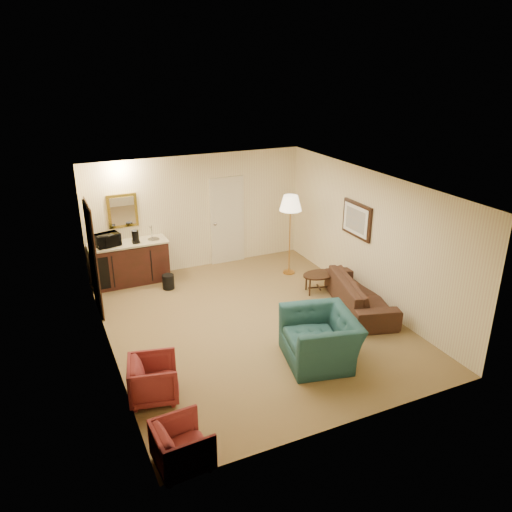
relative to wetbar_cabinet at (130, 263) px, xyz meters
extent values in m
plane|color=olive|center=(1.65, -2.72, -0.46)|extent=(6.00, 6.00, 0.00)
cube|color=#F6ECB8|center=(1.65, 0.28, 0.84)|extent=(5.00, 0.02, 2.60)
cube|color=#F6ECB8|center=(-0.85, -2.72, 0.84)|extent=(0.02, 6.00, 2.60)
cube|color=#F6ECB8|center=(4.15, -2.72, 0.84)|extent=(0.02, 6.00, 2.60)
cube|color=white|center=(1.65, -2.72, 2.14)|extent=(5.00, 6.00, 0.02)
cube|color=beige|center=(2.35, 0.25, 0.56)|extent=(0.82, 0.06, 2.05)
cube|color=black|center=(-0.82, -1.02, 0.59)|extent=(0.06, 0.98, 2.10)
cube|color=gold|center=(0.00, 0.25, 1.09)|extent=(0.62, 0.04, 0.72)
cube|color=black|center=(4.11, -2.32, 1.09)|extent=(0.06, 0.90, 0.70)
cube|color=#371411|center=(0.00, 0.00, 0.00)|extent=(1.64, 0.58, 0.92)
imported|color=black|center=(3.80, -3.04, -0.05)|extent=(1.16, 2.18, 0.82)
imported|color=#1B4542|center=(2.15, -4.26, 0.07)|extent=(1.03, 1.36, 1.06)
imported|color=maroon|center=(-0.50, -4.12, -0.11)|extent=(0.76, 0.79, 0.69)
imported|color=maroon|center=(-0.50, -5.52, -0.14)|extent=(0.63, 0.66, 0.65)
cube|color=black|center=(3.45, -2.10, -0.25)|extent=(0.82, 0.66, 0.41)
cube|color=#C08840|center=(3.35, -0.97, 0.45)|extent=(0.63, 0.63, 1.82)
cylinder|color=black|center=(0.65, -0.64, -0.30)|extent=(0.27, 0.27, 0.31)
imported|color=black|center=(-0.41, -0.03, 0.62)|extent=(0.53, 0.38, 0.33)
cylinder|color=black|center=(0.16, -0.08, 0.60)|extent=(0.18, 0.18, 0.27)
camera|label=1|loc=(-1.64, -10.09, 4.09)|focal=35.00mm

